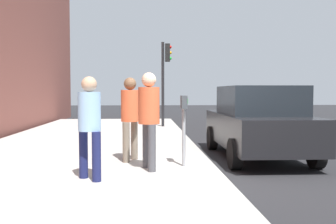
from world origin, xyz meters
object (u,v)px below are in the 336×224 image
object	(u,v)px
parked_sedan_near	(258,122)
pedestrian_at_meter	(149,112)
parking_officer	(130,112)
pedestrian_bystander	(89,119)
parking_meter	(184,115)
traffic_signal	(165,70)

from	to	relation	value
parked_sedan_near	pedestrian_at_meter	bearing A→B (deg)	126.92
pedestrian_at_meter	parking_officer	distance (m)	1.05
pedestrian_bystander	parked_sedan_near	world-z (taller)	pedestrian_bystander
parking_meter	parked_sedan_near	size ratio (longest dim) A/B	0.32
parking_officer	traffic_signal	size ratio (longest dim) A/B	0.50
pedestrian_bystander	traffic_signal	bearing A→B (deg)	37.52
parking_meter	pedestrian_at_meter	world-z (taller)	pedestrian_at_meter
traffic_signal	pedestrian_at_meter	bearing A→B (deg)	175.14
pedestrian_bystander	parked_sedan_near	xyz separation A→B (m)	(2.82, -3.69, -0.28)
pedestrian_at_meter	parking_officer	bearing A→B (deg)	97.59
pedestrian_at_meter	parking_meter	bearing A→B (deg)	10.28
parked_sedan_near	traffic_signal	distance (m)	7.72
pedestrian_bystander	pedestrian_at_meter	bearing A→B (deg)	-3.94
parking_meter	pedestrian_bystander	distance (m)	2.03
parking_officer	parked_sedan_near	world-z (taller)	parking_officer
parked_sedan_near	parking_meter	bearing A→B (deg)	130.52
parking_meter	traffic_signal	distance (m)	9.11
parked_sedan_near	traffic_signal	size ratio (longest dim) A/B	1.23
pedestrian_at_meter	parked_sedan_near	bearing A→B (deg)	22.66
pedestrian_at_meter	pedestrian_bystander	xyz separation A→B (m)	(-0.80, 1.00, -0.08)
pedestrian_at_meter	traffic_signal	size ratio (longest dim) A/B	0.51
parking_meter	pedestrian_bystander	bearing A→B (deg)	123.27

